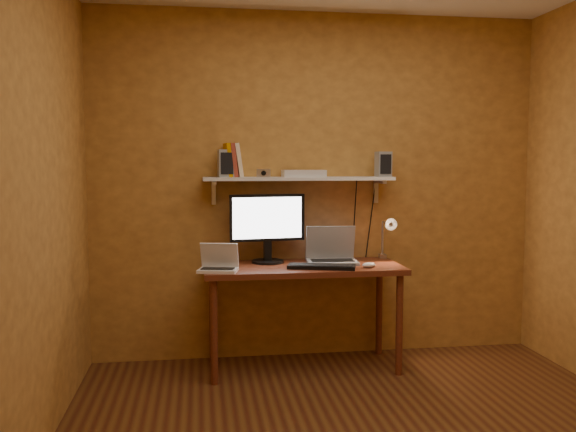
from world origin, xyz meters
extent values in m
cube|color=gold|center=(0.00, 1.61, 1.30)|extent=(3.40, 0.02, 2.60)
cube|color=gold|center=(0.00, -1.61, 1.30)|extent=(3.40, 0.02, 2.60)
cube|color=gold|center=(-1.71, 0.00, 1.30)|extent=(0.02, 3.20, 2.60)
cube|color=maroon|center=(-0.17, 1.28, 0.73)|extent=(1.40, 0.60, 0.04)
cylinder|color=maroon|center=(-0.81, 1.04, 0.35)|extent=(0.05, 0.05, 0.71)
cylinder|color=maroon|center=(0.47, 1.04, 0.35)|extent=(0.05, 0.05, 0.71)
cylinder|color=maroon|center=(-0.81, 1.52, 0.35)|extent=(0.05, 0.05, 0.71)
cylinder|color=maroon|center=(0.47, 1.52, 0.35)|extent=(0.05, 0.05, 0.71)
cube|color=white|center=(-0.17, 1.47, 1.36)|extent=(1.40, 0.25, 0.02)
cube|color=silver|center=(-0.79, 1.58, 1.26)|extent=(0.03, 0.03, 0.18)
cube|color=silver|center=(0.45, 1.58, 1.26)|extent=(0.03, 0.03, 0.18)
cylinder|color=black|center=(-0.41, 1.43, 0.76)|extent=(0.26, 0.26, 0.02)
cube|color=black|center=(-0.41, 1.43, 0.85)|extent=(0.06, 0.05, 0.17)
cube|color=black|center=(-0.41, 1.43, 1.08)|extent=(0.55, 0.10, 0.34)
cube|color=white|center=(-0.41, 1.41, 1.08)|extent=(0.51, 0.07, 0.30)
cube|color=gray|center=(0.06, 1.34, 0.76)|extent=(0.38, 0.28, 0.02)
cube|color=black|center=(0.06, 1.34, 0.77)|extent=(0.31, 0.16, 0.00)
cube|color=gray|center=(0.06, 1.43, 0.89)|extent=(0.37, 0.10, 0.25)
cube|color=#13143E|center=(0.06, 1.43, 0.89)|extent=(0.32, 0.08, 0.21)
cube|color=white|center=(-0.78, 1.11, 0.76)|extent=(0.29, 0.23, 0.02)
cube|color=black|center=(-0.78, 1.11, 0.77)|extent=(0.23, 0.14, 0.00)
cube|color=white|center=(-0.77, 1.17, 0.85)|extent=(0.27, 0.13, 0.17)
cube|color=black|center=(-0.77, 1.17, 0.85)|extent=(0.23, 0.10, 0.14)
cube|color=black|center=(-0.06, 1.14, 0.76)|extent=(0.49, 0.28, 0.02)
ellipsoid|color=white|center=(0.27, 1.12, 0.77)|extent=(0.11, 0.08, 0.04)
cube|color=silver|center=(0.49, 1.52, 0.74)|extent=(0.05, 0.06, 0.08)
cylinder|color=silver|center=(0.49, 1.52, 0.89)|extent=(0.02, 0.02, 0.28)
cylinder|color=silver|center=(0.49, 1.44, 1.03)|extent=(0.01, 0.16, 0.01)
cone|color=silver|center=(0.49, 1.36, 1.03)|extent=(0.09, 0.09, 0.09)
sphere|color=#FFE0A5|center=(0.49, 1.34, 1.03)|extent=(0.04, 0.04, 0.04)
cube|color=gray|center=(-0.70, 1.47, 1.47)|extent=(0.12, 0.12, 0.20)
cube|color=gray|center=(0.47, 1.46, 1.47)|extent=(0.11, 0.11, 0.19)
cube|color=#CE8200|center=(-0.69, 1.50, 1.50)|extent=(0.06, 0.17, 0.25)
cube|color=#9C3827|center=(-0.65, 1.50, 1.50)|extent=(0.07, 0.17, 0.25)
cube|color=#F7DFBA|center=(-0.62, 1.50, 1.50)|extent=(0.08, 0.17, 0.25)
cube|color=silver|center=(-0.44, 1.41, 1.40)|extent=(0.10, 0.04, 0.06)
cylinder|color=black|center=(-0.44, 1.39, 1.40)|extent=(0.04, 0.02, 0.04)
cube|color=white|center=(-0.14, 1.46, 1.40)|extent=(0.31, 0.21, 0.05)
camera|label=1|loc=(-0.90, -2.95, 1.48)|focal=38.00mm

